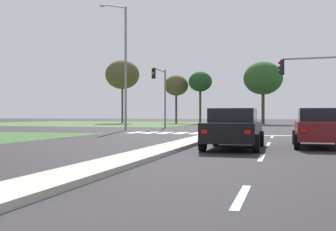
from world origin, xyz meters
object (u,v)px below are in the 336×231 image
object	(u,v)px
car_grey_fourth	(240,118)
treeline_fourth	(263,78)
street_lamp_second	(124,62)
treeline_second	(176,86)
car_white_fifth	(223,120)
pedestrian_at_median	(245,115)
car_red_sixth	(234,119)
car_black_third	(234,128)
traffic_signal_far_left	(161,87)
treeline_third	(200,82)
traffic_signal_near_right	(317,80)
treeline_near	(122,75)
car_maroon_near	(319,127)

from	to	relation	value
car_grey_fourth	treeline_fourth	bearing A→B (deg)	133.69
street_lamp_second	treeline_second	world-z (taller)	street_lamp_second
car_white_fifth	pedestrian_at_median	xyz separation A→B (m)	(2.17, 2.11, 0.53)
car_red_sixth	street_lamp_second	bearing A→B (deg)	74.66
car_black_third	street_lamp_second	bearing A→B (deg)	124.52
traffic_signal_far_left	treeline_third	xyz separation A→B (m)	(-0.73, 23.21, 2.39)
traffic_signal_near_right	treeline_near	world-z (taller)	treeline_near
street_lamp_second	treeline_fourth	world-z (taller)	street_lamp_second
car_maroon_near	treeline_fourth	world-z (taller)	treeline_fourth
treeline_near	car_red_sixth	bearing A→B (deg)	-13.51
street_lamp_second	pedestrian_at_median	world-z (taller)	street_lamp_second
pedestrian_at_median	treeline_near	world-z (taller)	treeline_near
street_lamp_second	traffic_signal_near_right	bearing A→B (deg)	-19.66
car_white_fifth	treeline_near	distance (m)	26.29
car_grey_fourth	treeline_second	world-z (taller)	treeline_second
traffic_signal_near_right	car_maroon_near	bearing A→B (deg)	-93.94
car_grey_fourth	treeline_third	xyz separation A→B (m)	(-6.11, -0.44, 5.67)
car_black_third	treeline_second	world-z (taller)	treeline_second
car_white_fifth	traffic_signal_far_left	bearing A→B (deg)	43.66
car_black_third	treeline_near	size ratio (longest dim) A/B	0.45
treeline_fourth	car_maroon_near	bearing A→B (deg)	-84.21
treeline_third	treeline_fourth	xyz separation A→B (m)	(9.70, -3.31, 0.04)
car_maroon_near	traffic_signal_far_left	xyz separation A→B (m)	(-13.12, 21.08, 3.27)
car_grey_fourth	street_lamp_second	size ratio (longest dim) A/B	0.43
car_grey_fourth	traffic_signal_near_right	xyz separation A→B (m)	(8.38, -35.42, 2.70)
car_maroon_near	street_lamp_second	bearing A→B (deg)	134.61
treeline_second	treeline_near	bearing A→B (deg)	-166.87
traffic_signal_far_left	treeline_third	size ratio (longest dim) A/B	0.74
street_lamp_second	pedestrian_at_median	size ratio (longest dim) A/B	5.58
street_lamp_second	car_grey_fourth	bearing A→B (deg)	77.25
car_black_third	treeline_fourth	xyz separation A→B (m)	(-0.94, 42.69, 5.70)
car_red_sixth	street_lamp_second	world-z (taller)	street_lamp_second
treeline_near	treeline_second	size ratio (longest dim) A/B	1.32
car_maroon_near	treeline_second	size ratio (longest dim) A/B	0.58
car_red_sixth	treeline_fourth	size ratio (longest dim) A/B	0.51
car_white_fifth	traffic_signal_near_right	size ratio (longest dim) A/B	0.86
treeline_third	car_maroon_near	bearing A→B (deg)	-72.63
car_black_third	car_red_sixth	distance (m)	40.77
treeline_near	car_white_fifth	bearing A→B (deg)	-42.15
car_red_sixth	traffic_signal_near_right	world-z (taller)	traffic_signal_near_right
traffic_signal_far_left	treeline_fourth	distance (m)	21.96
traffic_signal_far_left	street_lamp_second	bearing A→B (deg)	-102.44
car_white_fifth	treeline_third	world-z (taller)	treeline_third
traffic_signal_far_left	treeline_second	bearing A→B (deg)	101.36
car_black_third	car_maroon_near	bearing A→B (deg)	28.05
car_maroon_near	street_lamp_second	distance (m)	21.30
car_white_fifth	traffic_signal_near_right	bearing A→B (deg)	116.24
traffic_signal_far_left	treeline_fourth	bearing A→B (deg)	65.73
pedestrian_at_median	street_lamp_second	bearing A→B (deg)	169.60
pedestrian_at_median	treeline_third	xyz separation A→B (m)	(-8.31, 15.94, 5.16)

